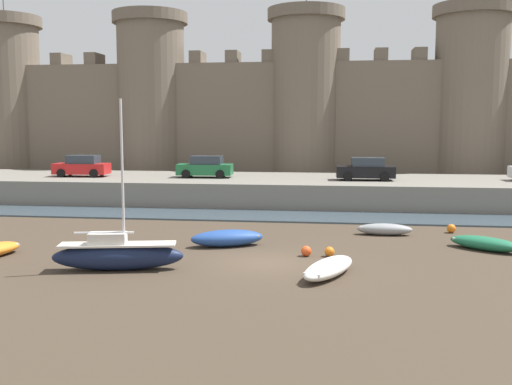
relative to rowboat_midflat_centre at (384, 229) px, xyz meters
name	(u,v)px	position (x,y,z in m)	size (l,w,h in m)	color
ground_plane	(267,263)	(-5.39, -7.04, -0.32)	(160.00, 160.00, 0.00)	#423528
water_channel	(290,216)	(-5.39, 5.31, -0.27)	(80.00, 4.50, 0.10)	#3D4C56
quay_road	(297,190)	(-5.39, 12.56, 0.56)	(69.60, 10.00, 1.76)	slate
castle	(305,108)	(-5.39, 23.34, 6.87)	(64.52, 6.92, 18.91)	#706354
rowboat_midflat_centre	(384,229)	(0.00, 0.00, 0.00)	(2.89, 0.96, 0.61)	gray
rowboat_foreground_centre	(227,238)	(-7.68, -3.92, 0.09)	(3.72, 2.48, 0.79)	#234793
sailboat_near_channel_right	(117,254)	(-11.21, -9.04, 0.32)	(5.34, 2.14, 6.81)	#141E3D
rowboat_midflat_left	(329,267)	(-2.81, -8.86, 0.01)	(2.57, 3.98, 0.64)	silver
rowboat_foreground_left	(485,243)	(4.32, -3.19, 0.01)	(3.38, 2.94, 0.62)	#1E6B47
mooring_buoy_near_shore	(451,229)	(3.60, 1.07, -0.08)	(0.47, 0.47, 0.47)	orange
mooring_buoy_near_channel	(306,251)	(-3.83, -5.57, -0.09)	(0.47, 0.47, 0.47)	#E04C1E
mooring_buoy_off_centre	(329,252)	(-2.81, -5.50, -0.10)	(0.44, 0.44, 0.44)	orange
car_quay_centre_east	(205,167)	(-12.27, 12.26, 2.22)	(4.15, 1.98, 1.62)	#1E6638
car_quay_west	(82,166)	(-21.78, 11.81, 2.22)	(4.15, 1.98, 1.62)	red
car_quay_centre_west	(366,169)	(-0.44, 11.66, 2.22)	(4.15, 1.98, 1.62)	black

